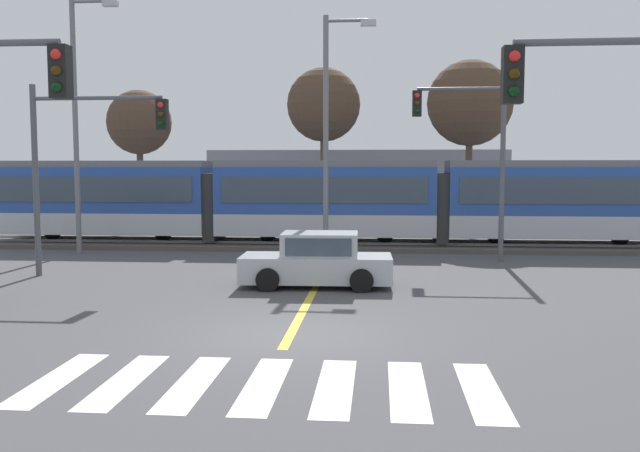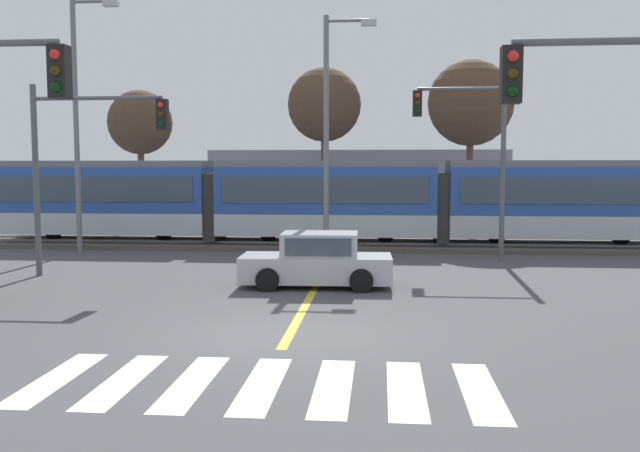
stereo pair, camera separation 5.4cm
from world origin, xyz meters
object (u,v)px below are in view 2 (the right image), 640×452
at_px(bare_tree_west, 324,106).
at_px(street_lamp_west, 79,112).
at_px(street_lamp_centre, 331,123).
at_px(bare_tree_far_west, 140,123).
at_px(sedan_crossing, 317,262).
at_px(light_rail_tram, 326,198).
at_px(traffic_light_far_right, 474,141).
at_px(bare_tree_east, 471,104).
at_px(traffic_light_mid_left, 82,149).

bearing_deg(bare_tree_west, street_lamp_west, -137.38).
relative_size(street_lamp_centre, bare_tree_far_west, 1.23).
bearing_deg(street_lamp_west, sedan_crossing, -33.91).
height_order(light_rail_tram, sedan_crossing, light_rail_tram).
bearing_deg(traffic_light_far_right, bare_tree_west, 123.57).
height_order(traffic_light_far_right, bare_tree_west, bare_tree_west).
relative_size(street_lamp_west, bare_tree_far_west, 1.36).
relative_size(sedan_crossing, bare_tree_east, 0.51).
distance_m(sedan_crossing, bare_tree_west, 15.71).
bearing_deg(bare_tree_east, traffic_light_far_right, -96.31).
bearing_deg(light_rail_tram, traffic_light_mid_left, -128.80).
bearing_deg(traffic_light_far_right, street_lamp_west, 175.98).
height_order(sedan_crossing, bare_tree_far_west, bare_tree_far_west).
height_order(traffic_light_mid_left, bare_tree_west, bare_tree_west).
xyz_separation_m(traffic_light_far_right, bare_tree_far_west, (-15.27, 8.96, 1.27)).
distance_m(sedan_crossing, traffic_light_far_right, 8.27).
distance_m(street_lamp_west, bare_tree_west, 11.93).
height_order(bare_tree_far_west, bare_tree_east, bare_tree_east).
xyz_separation_m(sedan_crossing, traffic_light_mid_left, (-7.25, 1.13, 3.20)).
relative_size(traffic_light_far_right, traffic_light_mid_left, 1.14).
bearing_deg(bare_tree_far_west, light_rail_tram, -26.96).
height_order(street_lamp_centre, bare_tree_far_west, street_lamp_centre).
bearing_deg(light_rail_tram, street_lamp_west, -162.32).
xyz_separation_m(sedan_crossing, street_lamp_west, (-9.78, 6.57, 4.74)).
bearing_deg(bare_tree_east, bare_tree_west, 173.92).
bearing_deg(street_lamp_centre, light_rail_tram, 97.21).
height_order(street_lamp_centre, bare_tree_west, street_lamp_centre).
height_order(traffic_light_mid_left, bare_tree_far_west, bare_tree_far_west).
xyz_separation_m(light_rail_tram, bare_tree_far_west, (-9.76, 4.97, 3.49)).
distance_m(sedan_crossing, street_lamp_centre, 7.62).
relative_size(street_lamp_west, street_lamp_centre, 1.11).
bearing_deg(street_lamp_centre, traffic_light_far_right, -8.73).
bearing_deg(bare_tree_east, sedan_crossing, -113.14).
xyz_separation_m(sedan_crossing, bare_tree_far_west, (-10.26, 14.49, 4.83)).
bearing_deg(light_rail_tram, sedan_crossing, -87.00).
bearing_deg(street_lamp_centre, bare_tree_east, 51.46).
distance_m(street_lamp_centre, bare_tree_west, 8.47).
relative_size(traffic_light_mid_left, street_lamp_west, 0.60).
xyz_separation_m(traffic_light_mid_left, bare_tree_east, (13.19, 12.76, 2.41)).
xyz_separation_m(bare_tree_far_west, bare_tree_east, (16.20, -0.61, 0.78)).
relative_size(light_rail_tram, bare_tree_east, 3.36).
height_order(sedan_crossing, bare_tree_east, bare_tree_east).
height_order(light_rail_tram, bare_tree_far_west, bare_tree_far_west).
distance_m(sedan_crossing, street_lamp_west, 12.70).
relative_size(street_lamp_centre, bare_tree_east, 1.06).
xyz_separation_m(street_lamp_centre, bare_tree_west, (-0.93, 8.31, 1.38)).
height_order(traffic_light_mid_left, bare_tree_east, bare_tree_east).
distance_m(street_lamp_west, street_lamp_centre, 9.70).
bearing_deg(traffic_light_mid_left, light_rail_tram, 51.20).
bearing_deg(traffic_light_mid_left, street_lamp_centre, 35.94).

